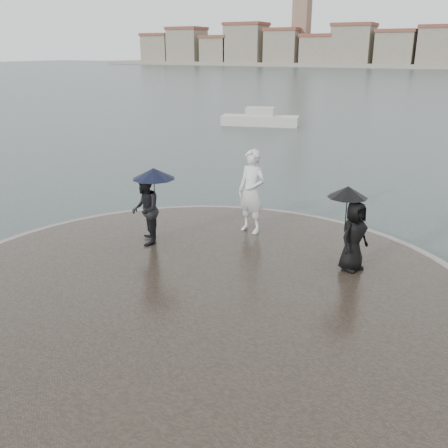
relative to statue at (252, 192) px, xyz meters
The scene contains 6 objects.
ground 7.54m from the statue, 86.10° to the right, with size 400.00×400.00×0.00m, color #2B3835.
kerb_ring 4.13m from the statue, 82.60° to the right, with size 12.50×12.50×0.32m, color gray.
quay_tip 4.12m from the statue, 82.60° to the right, with size 11.90×11.90×0.36m, color #2D261E.
statue is the anchor object (origin of this frame).
visitor_left 2.90m from the statue, 133.37° to the right, with size 1.34×1.22×2.04m.
visitor_right 3.34m from the statue, 21.47° to the right, with size 1.11×1.03×1.95m.
Camera 1 is at (5.05, -4.69, 5.21)m, focal length 40.00 mm.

